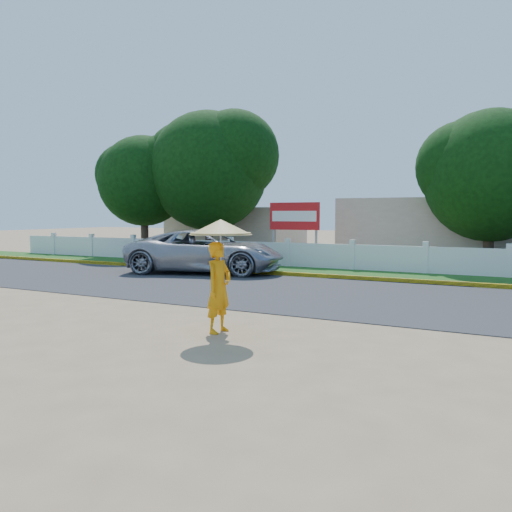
{
  "coord_description": "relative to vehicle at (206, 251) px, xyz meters",
  "views": [
    {
      "loc": [
        5.88,
        -9.69,
        2.41
      ],
      "look_at": [
        0.0,
        2.0,
        1.3
      ],
      "focal_mm": 35.0,
      "sensor_mm": 36.0,
      "label": 1
    }
  ],
  "objects": [
    {
      "name": "billboard",
      "position": [
        1.94,
        4.76,
        1.26
      ],
      "size": [
        2.5,
        0.13,
        2.95
      ],
      "color": "gray",
      "rests_on": "ground"
    },
    {
      "name": "building_far",
      "position": [
        -4.92,
        11.46,
        0.52
      ],
      "size": [
        8.0,
        5.0,
        2.8
      ],
      "primitive_type": "cube",
      "color": "#B7AD99",
      "rests_on": "ground"
    },
    {
      "name": "road",
      "position": [
        5.08,
        -3.04,
        -0.87
      ],
      "size": [
        60.0,
        7.0,
        0.02
      ],
      "primitive_type": "cube",
      "color": "#38383A",
      "rests_on": "ground"
    },
    {
      "name": "fence",
      "position": [
        5.08,
        3.66,
        -0.33
      ],
      "size": [
        40.0,
        0.1,
        1.1
      ],
      "primitive_type": "cube",
      "color": "silver",
      "rests_on": "ground"
    },
    {
      "name": "monk_with_parasol",
      "position": [
        5.82,
        -8.63,
        0.62
      ],
      "size": [
        1.26,
        1.26,
        2.3
      ],
      "color": "orange",
      "rests_on": "ground"
    },
    {
      "name": "curb",
      "position": [
        5.08,
        0.51,
        -0.8
      ],
      "size": [
        40.0,
        0.18,
        0.16
      ],
      "primitive_type": "cube",
      "color": "yellow",
      "rests_on": "ground"
    },
    {
      "name": "grass_verge",
      "position": [
        5.08,
        2.21,
        -0.87
      ],
      "size": [
        60.0,
        3.5,
        0.03
      ],
      "primitive_type": "cube",
      "color": "#2D601E",
      "rests_on": "ground"
    },
    {
      "name": "building_near",
      "position": [
        8.08,
        10.46,
        0.72
      ],
      "size": [
        10.0,
        6.0,
        3.2
      ],
      "primitive_type": "cube",
      "color": "#B7AD99",
      "rests_on": "ground"
    },
    {
      "name": "ground",
      "position": [
        5.08,
        -7.54,
        -0.88
      ],
      "size": [
        120.0,
        120.0,
        0.0
      ],
      "primitive_type": "plane",
      "color": "#9E8460",
      "rests_on": "ground"
    },
    {
      "name": "vehicle",
      "position": [
        0.0,
        0.0,
        0.0
      ],
      "size": [
        6.89,
        4.49,
        1.76
      ],
      "primitive_type": "imported",
      "rotation": [
        0.0,
        0.0,
        1.84
      ],
      "color": "#9C9DA3",
      "rests_on": "ground"
    },
    {
      "name": "tree_row",
      "position": [
        6.46,
        6.76,
        3.83
      ],
      "size": [
        34.64,
        7.72,
        8.45
      ],
      "color": "#473828",
      "rests_on": "ground"
    }
  ]
}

